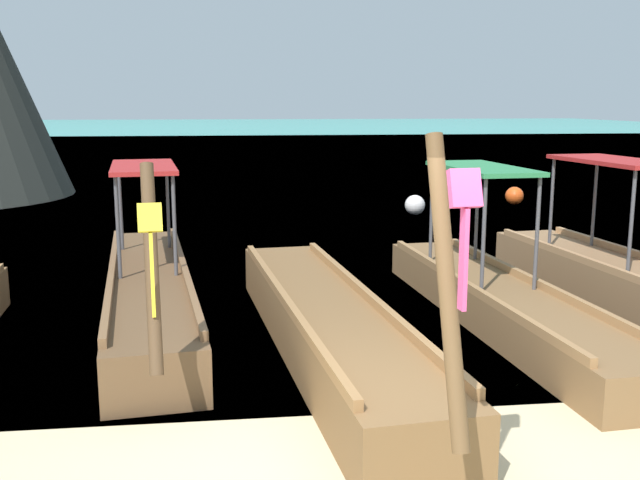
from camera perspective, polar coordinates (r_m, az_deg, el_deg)
The scene contains 6 objects.
sea_water at distance 66.39m, azimuth -6.16°, elevation 8.17°, with size 120.00×120.00×0.00m, color #2DB29E.
longtail_boat_yellow_ribbon at distance 10.14m, azimuth -13.16°, elevation -3.88°, with size 1.83×7.18×2.35m.
longtail_boat_pink_ribbon at distance 8.39m, azimuth 0.60°, elevation -6.85°, with size 1.71×7.05×2.67m.
longtail_boat_blue_ribbon at distance 9.83m, azimuth 14.00°, elevation -4.57°, with size 1.52×6.78×2.70m.
mooring_buoy_near at distance 21.41m, azimuth 14.91°, elevation 3.35°, with size 0.51×0.51×0.51m.
mooring_buoy_far at distance 18.95m, azimuth 7.41°, elevation 2.72°, with size 0.52×0.52×0.52m.
Camera 1 is at (-1.02, -4.96, 2.86)m, focal length 41.07 mm.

